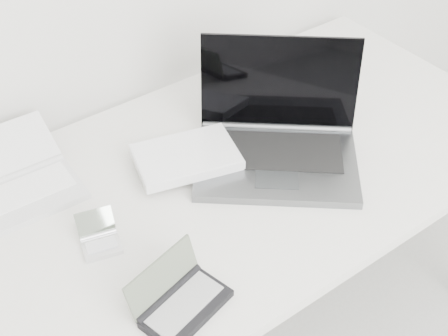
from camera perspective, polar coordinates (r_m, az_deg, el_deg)
desk at (r=1.56m, az=0.02°, el=-1.70°), size 1.60×0.80×0.73m
laptop_large at (r=1.54m, az=2.95°, el=2.21°), size 0.58×0.50×0.27m
netbook_open_white at (r=1.55m, az=-17.86°, el=-1.21°), size 0.24×0.30×0.08m
pda_silver at (r=1.38m, az=-11.29°, el=-6.44°), size 0.10×0.11×0.06m
palmtop_charcoal at (r=1.25m, az=-4.10°, el=-11.97°), size 0.20×0.16×0.10m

